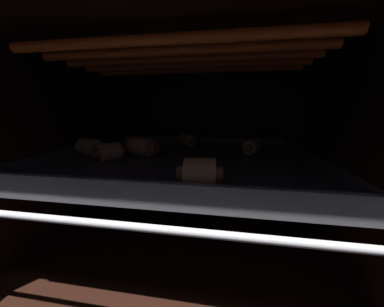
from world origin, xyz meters
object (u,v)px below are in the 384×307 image
at_px(pig_in_blanket_mid_4, 252,147).
at_px(baking_tray_mid, 185,161).
at_px(oven_rack_mid, 185,167).
at_px(pig_in_blanket_mid_5, 90,147).
at_px(pig_in_blanket_mid_0, 200,174).
at_px(pig_in_blanket_mid_3, 187,140).
at_px(pig_in_blanket_mid_1, 134,143).
at_px(pig_in_blanket_mid_6, 110,152).
at_px(pig_in_blanket_mid_2, 142,147).
at_px(heating_element, 184,59).

bearing_deg(pig_in_blanket_mid_4, baking_tray_mid, -154.01).
xyz_separation_m(oven_rack_mid, pig_in_blanket_mid_5, (-0.17, -0.01, 0.03)).
height_order(oven_rack_mid, pig_in_blanket_mid_4, pig_in_blanket_mid_4).
relative_size(pig_in_blanket_mid_0, pig_in_blanket_mid_3, 1.07).
bearing_deg(pig_in_blanket_mid_1, pig_in_blanket_mid_0, -51.79).
bearing_deg(pig_in_blanket_mid_6, pig_in_blanket_mid_2, 50.88).
bearing_deg(pig_in_blanket_mid_2, baking_tray_mid, -3.69).
height_order(heating_element, pig_in_blanket_mid_4, heating_element).
relative_size(baking_tray_mid, pig_in_blanket_mid_3, 9.07).
bearing_deg(pig_in_blanket_mid_4, pig_in_blanket_mid_5, -167.51).
bearing_deg(baking_tray_mid, pig_in_blanket_mid_5, -177.48).
relative_size(oven_rack_mid, pig_in_blanket_mid_3, 10.70).
bearing_deg(pig_in_blanket_mid_4, heating_element, -154.01).
distance_m(pig_in_blanket_mid_0, pig_in_blanket_mid_2, 0.19).
bearing_deg(baking_tray_mid, pig_in_blanket_mid_4, 25.99).
height_order(heating_element, pig_in_blanket_mid_2, heating_element).
relative_size(heating_element, pig_in_blanket_mid_3, 8.97).
relative_size(oven_rack_mid, pig_in_blanket_mid_5, 8.69).
height_order(oven_rack_mid, baking_tray_mid, baking_tray_mid).
xyz_separation_m(heating_element, baking_tray_mid, (0.00, 0.00, -0.16)).
relative_size(pig_in_blanket_mid_3, pig_in_blanket_mid_5, 0.81).
xyz_separation_m(heating_element, oven_rack_mid, (0.00, 0.00, -0.18)).
bearing_deg(pig_in_blanket_mid_5, baking_tray_mid, 2.52).
distance_m(pig_in_blanket_mid_1, pig_in_blanket_mid_6, 0.12).
bearing_deg(pig_in_blanket_mid_4, pig_in_blanket_mid_0, -109.00).
bearing_deg(heating_element, pig_in_blanket_mid_6, -160.84).
bearing_deg(pig_in_blanket_mid_0, pig_in_blanket_mid_3, 103.97).
distance_m(oven_rack_mid, pig_in_blanket_mid_1, 0.15).
height_order(baking_tray_mid, pig_in_blanket_mid_5, pig_in_blanket_mid_5).
bearing_deg(pig_in_blanket_mid_4, pig_in_blanket_mid_6, -157.34).
height_order(oven_rack_mid, pig_in_blanket_mid_5, pig_in_blanket_mid_5).
relative_size(baking_tray_mid, pig_in_blanket_mid_6, 8.39).
height_order(oven_rack_mid, pig_in_blanket_mid_0, pig_in_blanket_mid_0).
height_order(pig_in_blanket_mid_1, pig_in_blanket_mid_5, pig_in_blanket_mid_5).
height_order(pig_in_blanket_mid_4, pig_in_blanket_mid_6, pig_in_blanket_mid_6).
bearing_deg(pig_in_blanket_mid_5, heating_element, 2.52).
bearing_deg(baking_tray_mid, pig_in_blanket_mid_0, -72.06).
height_order(heating_element, baking_tray_mid, heating_element).
relative_size(heating_element, oven_rack_mid, 0.84).
bearing_deg(oven_rack_mid, pig_in_blanket_mid_6, -160.84).
bearing_deg(heating_element, pig_in_blanket_mid_0, -72.06).
height_order(pig_in_blanket_mid_2, pig_in_blanket_mid_6, pig_in_blanket_mid_2).
relative_size(pig_in_blanket_mid_0, pig_in_blanket_mid_5, 0.87).
xyz_separation_m(pig_in_blanket_mid_0, pig_in_blanket_mid_4, (0.07, 0.20, -0.00)).
relative_size(baking_tray_mid, pig_in_blanket_mid_5, 7.36).
height_order(pig_in_blanket_mid_0, pig_in_blanket_mid_2, same).
bearing_deg(heating_element, pig_in_blanket_mid_4, 25.99).
bearing_deg(heating_element, pig_in_blanket_mid_5, -177.48).
bearing_deg(pig_in_blanket_mid_2, pig_in_blanket_mid_4, 14.78).
xyz_separation_m(oven_rack_mid, baking_tray_mid, (0.00, 0.00, 0.01)).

